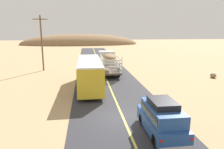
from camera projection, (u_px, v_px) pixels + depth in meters
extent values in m
plane|color=tan|center=(123.00, 118.00, 15.45)|extent=(240.00, 240.00, 0.00)
cube|color=#2D2D33|center=(123.00, 118.00, 15.45)|extent=(8.00, 120.00, 0.02)
cube|color=#D8CC4C|center=(123.00, 118.00, 15.45)|extent=(0.16, 117.60, 0.00)
cube|color=#264C8C|center=(161.00, 124.00, 12.96)|extent=(1.90, 4.60, 0.90)
cube|color=#264C8C|center=(162.00, 112.00, 12.63)|extent=(1.75, 3.59, 0.80)
cube|color=#192333|center=(162.00, 112.00, 12.63)|extent=(1.79, 3.22, 0.44)
cube|color=silver|center=(176.00, 148.00, 10.88)|extent=(1.86, 0.20, 0.24)
cube|color=red|center=(161.00, 141.00, 10.61)|extent=(0.16, 0.06, 0.14)
cube|color=red|center=(192.00, 139.00, 10.82)|extent=(0.16, 0.06, 0.14)
cube|color=black|center=(163.00, 103.00, 12.56)|extent=(1.42, 2.07, 0.36)
cylinder|color=black|center=(142.00, 119.00, 14.30)|extent=(0.26, 0.76, 0.76)
cylinder|color=black|center=(165.00, 118.00, 14.51)|extent=(0.26, 0.76, 0.76)
cylinder|color=black|center=(156.00, 141.00, 11.54)|extent=(0.26, 0.76, 0.76)
cylinder|color=black|center=(183.00, 139.00, 11.75)|extent=(0.26, 0.76, 0.76)
cube|color=silver|center=(106.00, 58.00, 35.14)|extent=(2.50, 2.20, 2.20)
cube|color=#192333|center=(106.00, 55.00, 35.05)|extent=(2.53, 1.54, 0.70)
cube|color=brown|center=(110.00, 70.00, 30.15)|extent=(2.50, 6.40, 0.24)
cylinder|color=silver|center=(100.00, 59.00, 32.78)|extent=(0.12, 0.12, 2.20)
cylinder|color=silver|center=(115.00, 59.00, 33.08)|extent=(0.12, 0.12, 2.20)
cylinder|color=silver|center=(104.00, 65.00, 26.70)|extent=(0.12, 0.12, 2.20)
cylinder|color=silver|center=(122.00, 65.00, 26.99)|extent=(0.12, 0.12, 2.20)
cube|color=silver|center=(102.00, 66.00, 29.88)|extent=(0.08, 6.30, 0.12)
cube|color=silver|center=(118.00, 66.00, 30.18)|extent=(0.08, 6.30, 0.12)
cube|color=silver|center=(113.00, 70.00, 26.97)|extent=(2.40, 0.08, 0.12)
cube|color=silver|center=(102.00, 63.00, 29.78)|extent=(0.08, 6.30, 0.12)
cube|color=silver|center=(118.00, 63.00, 30.09)|extent=(0.08, 6.30, 0.12)
cube|color=silver|center=(113.00, 67.00, 26.87)|extent=(2.40, 0.08, 0.12)
cube|color=silver|center=(102.00, 60.00, 29.69)|extent=(0.08, 6.30, 0.12)
cube|color=silver|center=(118.00, 60.00, 29.99)|extent=(0.08, 6.30, 0.12)
cube|color=silver|center=(113.00, 64.00, 26.78)|extent=(2.40, 0.08, 0.12)
cube|color=silver|center=(102.00, 57.00, 29.60)|extent=(0.08, 6.30, 0.12)
cube|color=silver|center=(118.00, 57.00, 29.90)|extent=(0.08, 6.30, 0.12)
cube|color=silver|center=(113.00, 60.00, 26.69)|extent=(2.40, 0.08, 0.12)
ellipsoid|color=#8C6B4C|center=(110.00, 57.00, 29.73)|extent=(1.75, 3.84, 0.70)
cylinder|color=black|center=(100.00, 65.00, 35.28)|extent=(0.32, 1.10, 1.10)
cylinder|color=black|center=(113.00, 65.00, 35.55)|extent=(0.32, 1.10, 1.10)
cylinder|color=black|center=(103.00, 73.00, 28.80)|extent=(0.32, 1.10, 1.10)
cylinder|color=black|center=(119.00, 72.00, 29.08)|extent=(0.32, 1.10, 1.10)
cube|color=gold|center=(90.00, 73.00, 23.02)|extent=(2.50, 10.00, 2.70)
cube|color=white|center=(89.00, 61.00, 22.71)|extent=(2.45, 9.80, 0.16)
cube|color=#192333|center=(90.00, 69.00, 22.92)|extent=(2.54, 9.20, 0.80)
cube|color=silver|center=(90.00, 83.00, 23.26)|extent=(2.53, 9.80, 0.36)
cylinder|color=black|center=(81.00, 77.00, 26.29)|extent=(0.30, 1.00, 1.00)
cylinder|color=black|center=(98.00, 77.00, 26.56)|extent=(0.30, 1.00, 1.00)
cylinder|color=black|center=(79.00, 92.00, 19.99)|extent=(0.30, 1.00, 1.00)
cylinder|color=black|center=(102.00, 92.00, 20.26)|extent=(0.30, 1.00, 1.00)
cube|color=black|center=(107.00, 58.00, 42.71)|extent=(1.90, 4.60, 0.90)
cube|color=black|center=(107.00, 54.00, 42.38)|extent=(1.75, 3.59, 0.80)
cube|color=#192333|center=(107.00, 54.00, 42.38)|extent=(1.79, 3.22, 0.44)
cube|color=silver|center=(108.00, 61.00, 40.63)|extent=(1.86, 0.20, 0.24)
cube|color=red|center=(104.00, 59.00, 40.36)|extent=(0.16, 0.06, 0.14)
cube|color=red|center=(112.00, 59.00, 40.56)|extent=(0.16, 0.06, 0.14)
cylinder|color=black|center=(102.00, 59.00, 44.05)|extent=(0.26, 0.76, 0.76)
cylinder|color=black|center=(110.00, 59.00, 44.26)|extent=(0.26, 0.76, 0.76)
cylinder|color=black|center=(103.00, 61.00, 41.29)|extent=(0.26, 0.76, 0.76)
cylinder|color=black|center=(112.00, 60.00, 41.49)|extent=(0.26, 0.76, 0.76)
cylinder|color=brown|center=(42.00, 44.00, 32.57)|extent=(0.24, 0.24, 8.68)
cube|color=brown|center=(40.00, 19.00, 31.77)|extent=(2.20, 0.14, 0.14)
ellipsoid|color=#84705B|center=(213.00, 75.00, 28.37)|extent=(0.78, 0.97, 0.63)
ellipsoid|color=olive|center=(80.00, 44.00, 91.97)|extent=(51.85, 20.17, 9.26)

